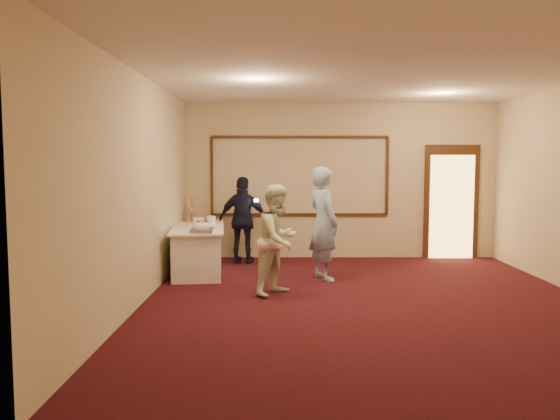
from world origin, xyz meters
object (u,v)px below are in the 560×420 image
(buffet_table, at_px, (199,249))
(man, at_px, (323,224))
(plate_stack_b, at_px, (211,220))
(guest, at_px, (243,220))
(cupcake_stand, at_px, (192,212))
(plate_stack_a, at_px, (198,222))
(tart, at_px, (203,227))
(pavlova_tray, at_px, (202,228))
(woman, at_px, (278,240))

(buffet_table, distance_m, man, 2.25)
(plate_stack_b, relative_size, guest, 0.10)
(guest, bearing_deg, cupcake_stand, 4.56)
(plate_stack_a, distance_m, tart, 0.23)
(plate_stack_b, bearing_deg, man, -29.52)
(man, bearing_deg, pavlova_tray, 68.54)
(tart, bearing_deg, woman, -48.68)
(plate_stack_a, bearing_deg, pavlova_tray, -77.30)
(cupcake_stand, distance_m, plate_stack_b, 0.65)
(buffet_table, xyz_separation_m, plate_stack_a, (0.01, -0.04, 0.46))
(buffet_table, bearing_deg, man, -18.46)
(buffet_table, distance_m, guest, 1.12)
(buffet_table, bearing_deg, guest, 45.93)
(buffet_table, relative_size, cupcake_stand, 4.72)
(pavlova_tray, height_order, plate_stack_a, pavlova_tray)
(tart, relative_size, guest, 0.16)
(cupcake_stand, xyz_separation_m, tart, (0.37, -1.12, -0.15))
(man, bearing_deg, woman, 117.90)
(tart, height_order, man, man)
(man, relative_size, guest, 1.12)
(pavlova_tray, xyz_separation_m, plate_stack_a, (-0.18, 0.79, 0.00))
(man, bearing_deg, plate_stack_b, 34.76)
(plate_stack_a, bearing_deg, woman, -49.94)
(man, bearing_deg, cupcake_stand, 30.23)
(plate_stack_b, xyz_separation_m, man, (1.91, -1.08, 0.05))
(cupcake_stand, height_order, plate_stack_a, cupcake_stand)
(pavlova_tray, bearing_deg, cupcake_stand, 104.33)
(tart, bearing_deg, guest, 58.48)
(buffet_table, relative_size, man, 1.27)
(pavlova_tray, xyz_separation_m, tart, (-0.07, 0.60, -0.05))
(plate_stack_a, bearing_deg, cupcake_stand, 105.71)
(plate_stack_a, xyz_separation_m, tart, (0.11, -0.19, -0.06))
(pavlova_tray, relative_size, guest, 0.31)
(cupcake_stand, xyz_separation_m, woman, (1.62, -2.54, -0.17))
(buffet_table, height_order, man, man)
(pavlova_tray, relative_size, tart, 1.96)
(pavlova_tray, height_order, cupcake_stand, cupcake_stand)
(buffet_table, xyz_separation_m, guest, (0.72, 0.74, 0.41))
(pavlova_tray, distance_m, guest, 1.67)
(buffet_table, distance_m, pavlova_tray, 0.97)
(plate_stack_a, relative_size, man, 0.11)
(buffet_table, bearing_deg, plate_stack_a, -78.75)
(buffet_table, height_order, woman, woman)
(plate_stack_a, relative_size, plate_stack_b, 1.14)
(cupcake_stand, height_order, plate_stack_b, cupcake_stand)
(woman, distance_m, guest, 2.49)
(man, height_order, woman, man)
(plate_stack_b, distance_m, woman, 2.38)
(cupcake_stand, distance_m, guest, 0.99)
(plate_stack_a, height_order, woman, woman)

